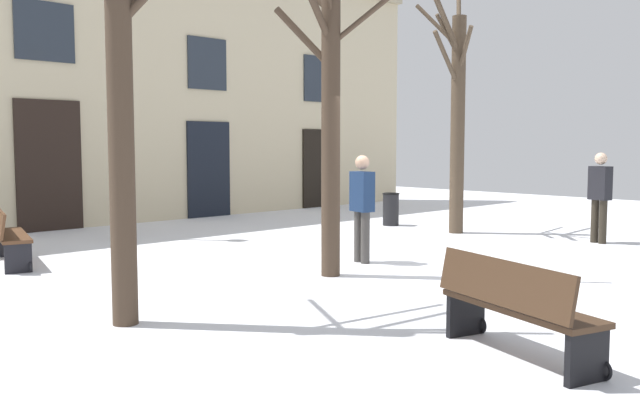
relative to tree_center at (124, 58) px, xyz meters
The scene contains 11 objects.
ground_plane 5.23m from the tree_center, ahead, with size 29.86×29.86×0.00m, color white.
building_facade 9.36m from the tree_center, 61.44° to the left, with size 18.66×0.60×6.74m.
tree_center is the anchor object (origin of this frame).
tree_near_facade 8.53m from the tree_center, 12.36° to the left, with size 2.11×1.43×5.17m.
tree_foreground 3.25m from the tree_center, ahead, with size 2.04×2.11×5.27m.
streetlamp 6.49m from the tree_center, 63.70° to the left, with size 0.30×0.30×4.20m.
litter_bin 9.37m from the tree_center, 23.24° to the left, with size 0.39×0.39×0.74m.
bench_far_corner 4.44m from the tree_center, 60.70° to the right, with size 0.94×1.67×0.87m.
bench_back_to_back_left 4.93m from the tree_center, 86.48° to the left, with size 0.84×1.83×0.86m.
person_by_shop_door 9.28m from the tree_center, ahead, with size 0.31×0.42×1.69m.
person_crossing_plaza 4.75m from the tree_center, ahead, with size 0.29×0.42×1.68m.
Camera 1 is at (-7.68, -6.55, 1.84)m, focal length 37.32 mm.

